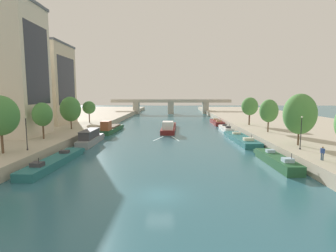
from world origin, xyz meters
name	(u,v)px	position (x,y,z in m)	size (l,w,h in m)	color
ground_plane	(160,195)	(0.00, 0.00, 0.00)	(400.00, 400.00, 0.00)	#2D6070
quay_left	(56,122)	(-34.78, 55.00, 0.82)	(36.00, 170.00, 1.65)	#B2A893
quay_right	(285,123)	(34.78, 55.00, 0.82)	(36.00, 170.00, 1.65)	#B2A893
barge_midriver	(169,127)	(0.07, 43.55, 0.86)	(3.84, 19.40, 2.90)	maroon
wake_behind_barge	(167,139)	(-0.09, 30.85, 0.01)	(5.60, 5.96, 0.03)	#A0CCD6
moored_boat_left_gap_after	(55,161)	(-14.37, 10.00, 0.52)	(3.01, 14.84, 2.08)	#23666B
moored_boat_left_upstream	(91,138)	(-14.38, 24.88, 1.14)	(2.53, 11.85, 2.74)	gray
moored_boat_left_end	(111,128)	(-14.21, 40.42, 0.92)	(3.10, 15.23, 3.17)	#235633
moored_boat_right_far	(276,160)	(14.87, 10.76, 0.64)	(2.53, 11.49, 2.31)	#235633
moored_boat_right_second	(241,139)	(14.63, 27.95, 0.53)	(3.77, 16.45, 2.12)	#23666B
moored_boat_right_gap_after	(226,128)	(14.75, 43.45, 0.57)	(2.11, 10.55, 2.17)	silver
moored_boat_right_near	(217,122)	(14.92, 58.49, 0.61)	(2.75, 13.22, 2.27)	maroon
tree_left_midway	(0,116)	(-20.96, 9.60, 6.58)	(4.55, 4.55, 7.53)	brown
tree_left_distant	(42,114)	(-21.16, 20.70, 5.87)	(3.31, 3.31, 6.27)	brown
tree_left_second	(71,109)	(-21.51, 33.80, 6.07)	(4.47, 4.47, 7.15)	brown
tree_left_by_lamp	(89,108)	(-21.79, 47.26, 5.74)	(3.47, 3.47, 5.86)	brown
tree_right_past_mid	(300,114)	(20.10, 15.94, 6.37)	(4.72, 4.72, 7.75)	brown
tree_right_third	(269,111)	(20.60, 29.90, 5.97)	(3.68, 3.68, 6.65)	brown
tree_right_by_lamp	(250,106)	(20.36, 42.31, 6.32)	(4.05, 4.05, 6.92)	brown
lamppost_left_bank	(26,132)	(-18.86, 11.59, 4.20)	(0.28, 0.28, 4.66)	black
lamppost_right_bank	(301,131)	(18.95, 12.90, 4.21)	(0.28, 0.28, 4.67)	black
building_left_far_end	(48,84)	(-31.21, 43.86, 11.96)	(10.35, 13.29, 20.59)	beige
bridge_far	(171,105)	(0.00, 102.84, 4.38)	(57.56, 4.40, 6.94)	#ADA899
person_on_quay	(323,152)	(18.58, 6.84, 2.57)	(0.34, 0.47, 1.62)	navy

